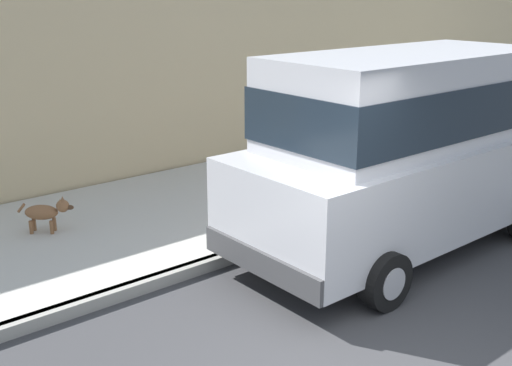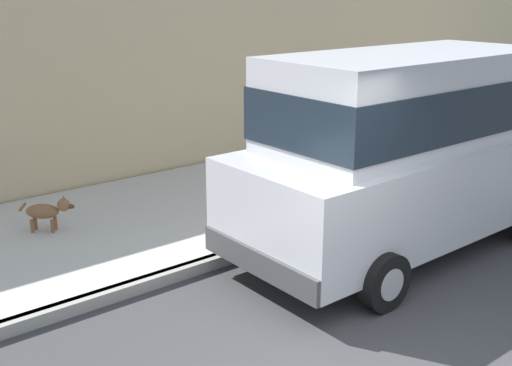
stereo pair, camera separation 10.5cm
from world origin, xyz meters
TOP-DOWN VIEW (x-y plane):
  - curb at (-3.20, 0.00)m, footprint 0.16×64.00m
  - sidewalk at (-5.00, 0.00)m, footprint 3.60×64.00m
  - car_silver_van at (-2.18, 2.57)m, footprint 2.15×4.91m
  - dog_brown at (-5.27, -0.93)m, footprint 0.53×0.61m
  - fire_hydrant at (-3.65, 2.43)m, footprint 0.34×0.24m
  - building_facade at (-7.10, 6.17)m, footprint 0.50×20.00m

SIDE VIEW (x-z plane):
  - curb at x=-3.20m, z-range 0.00..0.14m
  - sidewalk at x=-5.00m, z-range 0.00..0.14m
  - dog_brown at x=-5.27m, z-range 0.18..0.67m
  - fire_hydrant at x=-3.65m, z-range 0.11..0.84m
  - car_silver_van at x=-2.18m, z-range 0.13..2.65m
  - building_facade at x=-7.10m, z-range 0.00..3.40m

